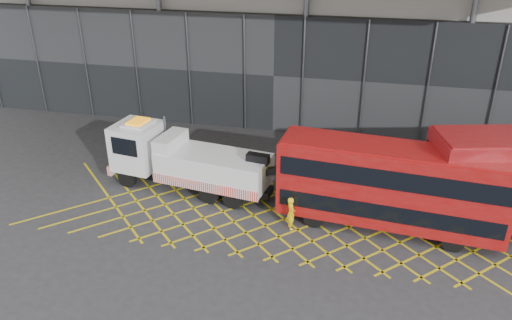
# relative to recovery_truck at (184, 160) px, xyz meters

# --- Properties ---
(ground_plane) EXTENTS (120.00, 120.00, 0.00)m
(ground_plane) POSITION_rel_recovery_truck_xyz_m (1.16, -2.01, -1.72)
(ground_plane) COLOR #2B2B2E
(road_markings) EXTENTS (27.96, 7.16, 0.01)m
(road_markings) POSITION_rel_recovery_truck_xyz_m (6.76, -2.01, -1.71)
(road_markings) COLOR gold
(road_markings) RESTS_ON ground_plane
(recovery_truck) EXTENTS (10.72, 3.84, 3.71)m
(recovery_truck) POSITION_rel_recovery_truck_xyz_m (0.00, 0.00, 0.00)
(recovery_truck) COLOR black
(recovery_truck) RESTS_ON ground_plane
(bus_towed) EXTENTS (10.70, 3.43, 4.28)m
(bus_towed) POSITION_rel_recovery_truck_xyz_m (10.87, -1.59, 0.66)
(bus_towed) COLOR maroon
(bus_towed) RESTS_ON ground_plane
(worker) EXTENTS (0.63, 0.73, 1.69)m
(worker) POSITION_rel_recovery_truck_xyz_m (6.38, -2.72, -0.87)
(worker) COLOR yellow
(worker) RESTS_ON ground_plane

